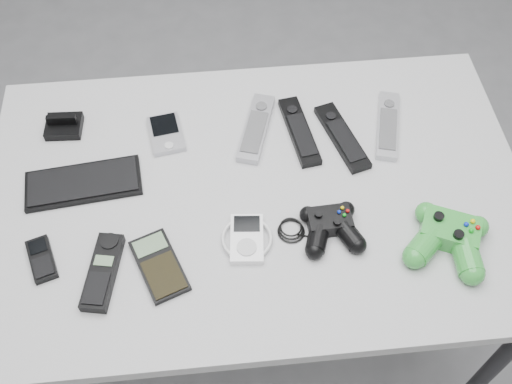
{
  "coord_description": "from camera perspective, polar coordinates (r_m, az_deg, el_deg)",
  "views": [
    {
      "loc": [
        -0.03,
        -0.77,
        1.81
      ],
      "look_at": [
        0.04,
        -0.06,
        0.79
      ],
      "focal_mm": 42.0,
      "sensor_mm": 36.0,
      "label": 1
    }
  ],
  "objects": [
    {
      "name": "dock_bracket",
      "position": [
        1.43,
        -17.92,
        6.27
      ],
      "size": [
        0.08,
        0.07,
        0.04
      ],
      "primitive_type": "cube",
      "rotation": [
        0.0,
        0.0,
        -0.05
      ],
      "color": "black",
      "rests_on": "desk"
    },
    {
      "name": "remote_silver_a",
      "position": [
        1.37,
        0.01,
        6.15
      ],
      "size": [
        0.11,
        0.2,
        0.02
      ],
      "primitive_type": "cube",
      "rotation": [
        0.0,
        0.0,
        -0.31
      ],
      "color": "#A4A4AB",
      "rests_on": "desk"
    },
    {
      "name": "pda_keyboard",
      "position": [
        1.33,
        -16.12,
        0.84
      ],
      "size": [
        0.25,
        0.13,
        0.01
      ],
      "primitive_type": "cube",
      "rotation": [
        0.0,
        0.0,
        0.1
      ],
      "color": "black",
      "rests_on": "desk"
    },
    {
      "name": "cordless_handset",
      "position": [
        1.19,
        -14.4,
        -7.36
      ],
      "size": [
        0.08,
        0.17,
        0.03
      ],
      "primitive_type": "cube",
      "rotation": [
        0.0,
        0.0,
        -0.19
      ],
      "color": "black",
      "rests_on": "desk"
    },
    {
      "name": "remote_silver_b",
      "position": [
        1.41,
        12.44,
        6.26
      ],
      "size": [
        0.09,
        0.2,
        0.02
      ],
      "primitive_type": "cube",
      "rotation": [
        0.0,
        0.0,
        -0.26
      ],
      "color": "#B2B2B9",
      "rests_on": "desk"
    },
    {
      "name": "floor",
      "position": [
        1.97,
        -1.42,
        -11.96
      ],
      "size": [
        3.5,
        3.5,
        0.0
      ],
      "primitive_type": "plane",
      "color": "slate",
      "rests_on": "ground"
    },
    {
      "name": "desk",
      "position": [
        1.33,
        0.09,
        -1.5
      ],
      "size": [
        1.15,
        0.74,
        0.77
      ],
      "color": "#A4A4A7",
      "rests_on": "floor"
    },
    {
      "name": "controller_black",
      "position": [
        1.21,
        7.15,
        -3.19
      ],
      "size": [
        0.22,
        0.14,
        0.04
      ],
      "primitive_type": null,
      "rotation": [
        0.0,
        0.0,
        0.05
      ],
      "color": "black",
      "rests_on": "desk"
    },
    {
      "name": "calculator",
      "position": [
        1.18,
        -9.21,
        -6.92
      ],
      "size": [
        0.12,
        0.16,
        0.01
      ],
      "primitive_type": "cube",
      "rotation": [
        0.0,
        0.0,
        0.37
      ],
      "color": "black",
      "rests_on": "desk"
    },
    {
      "name": "remote_black_b",
      "position": [
        1.36,
        8.2,
        5.25
      ],
      "size": [
        0.1,
        0.2,
        0.02
      ],
      "primitive_type": "cube",
      "rotation": [
        0.0,
        0.0,
        0.28
      ],
      "color": "black",
      "rests_on": "desk"
    },
    {
      "name": "mp3_player",
      "position": [
        1.2,
        -0.88,
        -4.44
      ],
      "size": [
        0.11,
        0.12,
        0.02
      ],
      "primitive_type": "cube",
      "rotation": [
        0.0,
        0.0,
        -0.09
      ],
      "color": "white",
      "rests_on": "desk"
    },
    {
      "name": "mobile_phone",
      "position": [
        1.25,
        -19.75,
        -6.03
      ],
      "size": [
        0.07,
        0.11,
        0.02
      ],
      "primitive_type": "cube",
      "rotation": [
        0.0,
        0.0,
        0.32
      ],
      "color": "black",
      "rests_on": "desk"
    },
    {
      "name": "controller_green",
      "position": [
        1.24,
        17.89,
        -4.07
      ],
      "size": [
        0.21,
        0.22,
        0.05
      ],
      "primitive_type": null,
      "rotation": [
        0.0,
        0.0,
        -0.43
      ],
      "color": "#248630",
      "rests_on": "desk"
    },
    {
      "name": "pda",
      "position": [
        1.37,
        -8.56,
        5.54
      ],
      "size": [
        0.09,
        0.12,
        0.02
      ],
      "primitive_type": "cube",
      "rotation": [
        0.0,
        0.0,
        0.16
      ],
      "color": "#A4A4AB",
      "rests_on": "desk"
    },
    {
      "name": "remote_black_a",
      "position": [
        1.37,
        4.15,
        5.84
      ],
      "size": [
        0.07,
        0.2,
        0.02
      ],
      "primitive_type": "cube",
      "rotation": [
        0.0,
        0.0,
        0.15
      ],
      "color": "black",
      "rests_on": "desk"
    }
  ]
}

